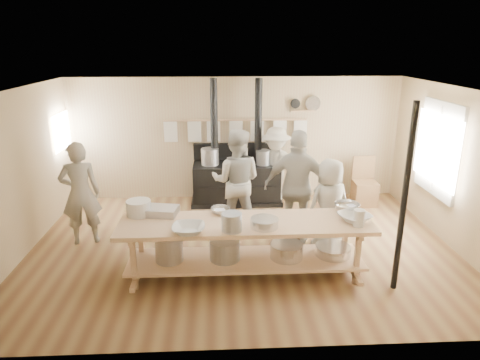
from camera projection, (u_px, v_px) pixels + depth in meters
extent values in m
plane|color=brown|center=(242.00, 247.00, 7.17)|extent=(7.00, 7.00, 0.00)
plane|color=tan|center=(236.00, 139.00, 9.15)|extent=(7.00, 0.00, 7.00)
plane|color=tan|center=(256.00, 244.00, 4.40)|extent=(7.00, 0.00, 7.00)
plane|color=tan|center=(16.00, 176.00, 6.60)|extent=(0.00, 5.00, 5.00)
plane|color=tan|center=(457.00, 170.00, 6.94)|extent=(0.00, 5.00, 5.00)
plane|color=#C5B992|center=(242.00, 90.00, 6.37)|extent=(7.00, 7.00, 0.00)
cube|color=beige|center=(439.00, 149.00, 7.45)|extent=(0.06, 1.35, 1.65)
plane|color=white|center=(436.00, 149.00, 7.45)|extent=(0.00, 1.50, 1.50)
cube|color=beige|center=(436.00, 149.00, 7.45)|extent=(0.02, 0.03, 1.50)
plane|color=white|center=(62.00, 131.00, 8.41)|extent=(0.00, 0.90, 0.90)
cube|color=black|center=(237.00, 183.00, 9.04)|extent=(1.80, 0.70, 0.85)
cube|color=black|center=(237.00, 200.00, 9.15)|extent=(1.90, 0.75, 0.10)
cube|color=black|center=(236.00, 151.00, 9.13)|extent=(1.80, 0.12, 0.35)
cylinder|color=black|center=(214.00, 122.00, 8.66)|extent=(0.15, 0.15, 1.75)
cylinder|color=black|center=(258.00, 122.00, 8.71)|extent=(0.15, 0.15, 1.75)
cylinder|color=#B2B2B7|center=(210.00, 157.00, 8.83)|extent=(0.36, 0.36, 0.34)
cylinder|color=gray|center=(263.00, 157.00, 8.84)|extent=(0.30, 0.30, 0.30)
cylinder|color=tan|center=(236.00, 120.00, 8.92)|extent=(3.00, 0.04, 0.04)
cube|color=white|center=(171.00, 131.00, 8.93)|extent=(0.28, 0.01, 0.46)
cube|color=white|center=(193.00, 131.00, 8.95)|extent=(0.28, 0.01, 0.46)
cube|color=white|center=(214.00, 131.00, 8.97)|extent=(0.28, 0.01, 0.46)
cube|color=white|center=(236.00, 131.00, 8.99)|extent=(0.28, 0.01, 0.46)
cube|color=white|center=(257.00, 130.00, 9.01)|extent=(0.28, 0.01, 0.46)
cube|color=white|center=(278.00, 130.00, 9.04)|extent=(0.28, 0.01, 0.46)
cube|color=white|center=(299.00, 130.00, 9.06)|extent=(0.28, 0.01, 0.46)
cube|color=tan|center=(302.00, 111.00, 8.96)|extent=(0.50, 0.14, 0.03)
cylinder|color=black|center=(295.00, 104.00, 8.92)|extent=(0.20, 0.04, 0.20)
cylinder|color=silver|center=(313.00, 103.00, 8.94)|extent=(0.32, 0.03, 0.32)
cube|color=tan|center=(246.00, 224.00, 6.07)|extent=(3.60, 0.90, 0.06)
cube|color=tan|center=(245.00, 260.00, 6.24)|extent=(3.40, 0.80, 0.04)
cube|color=tan|center=(245.00, 263.00, 6.26)|extent=(3.30, 0.06, 0.06)
cube|color=tan|center=(134.00, 262.00, 5.83)|extent=(0.07, 0.07, 0.85)
cube|color=tan|center=(141.00, 242.00, 6.40)|extent=(0.07, 0.07, 0.85)
cube|color=tan|center=(357.00, 256.00, 5.98)|extent=(0.07, 0.07, 0.85)
cube|color=tan|center=(345.00, 237.00, 6.55)|extent=(0.07, 0.07, 0.85)
cylinder|color=#B2B2B7|center=(169.00, 248.00, 6.12)|extent=(0.40, 0.40, 0.38)
cylinder|color=gray|center=(225.00, 250.00, 6.18)|extent=(0.44, 0.44, 0.30)
cylinder|color=silver|center=(287.00, 251.00, 6.23)|extent=(0.48, 0.48, 0.22)
cylinder|color=silver|center=(334.00, 252.00, 6.28)|extent=(0.52, 0.52, 0.14)
cylinder|color=black|center=(404.00, 201.00, 5.59)|extent=(0.08, 0.08, 2.60)
imported|color=#9F9B8D|center=(80.00, 193.00, 7.09)|extent=(0.73, 0.57, 1.77)
imported|color=#9F9B8D|center=(236.00, 181.00, 7.56)|extent=(1.03, 0.87, 1.87)
imported|color=#9F9B8D|center=(329.00, 205.00, 6.94)|extent=(0.85, 0.68, 1.52)
imported|color=#9F9B8D|center=(298.00, 188.00, 7.10)|extent=(1.23, 0.78, 1.94)
imported|color=#9F9B8D|center=(276.00, 167.00, 8.81)|extent=(1.21, 0.94, 1.65)
cube|color=brown|center=(364.00, 193.00, 8.98)|extent=(0.48, 0.48, 0.50)
cube|color=brown|center=(363.00, 169.00, 9.03)|extent=(0.47, 0.06, 0.56)
imported|color=silver|center=(189.00, 229.00, 5.69)|extent=(0.46, 0.46, 0.11)
imported|color=silver|center=(220.00, 211.00, 6.34)|extent=(0.37, 0.37, 0.09)
imported|color=silver|center=(355.00, 217.00, 6.07)|extent=(0.58, 0.58, 0.11)
imported|color=silver|center=(347.00, 207.00, 6.43)|extent=(0.53, 0.53, 0.12)
cube|color=#B2B2B7|center=(160.00, 211.00, 6.29)|extent=(0.57, 0.43, 0.11)
cylinder|color=silver|center=(264.00, 223.00, 5.87)|extent=(0.48, 0.48, 0.12)
cylinder|color=gray|center=(232.00, 222.00, 5.73)|extent=(0.35, 0.35, 0.25)
cylinder|color=silver|center=(139.00, 208.00, 6.26)|extent=(0.36, 0.36, 0.22)
cylinder|color=silver|center=(359.00, 218.00, 5.88)|extent=(0.20, 0.20, 0.24)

